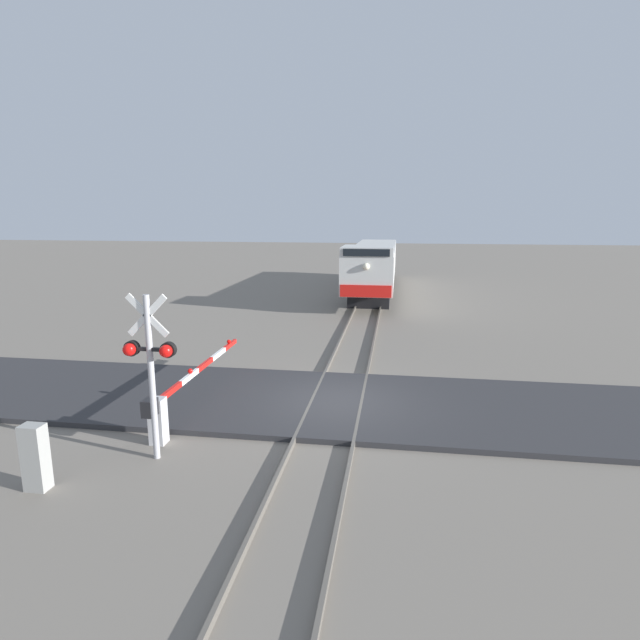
% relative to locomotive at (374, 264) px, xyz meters
% --- Properties ---
extents(ground_plane, '(160.00, 160.00, 0.00)m').
position_rel_locomotive_xyz_m(ground_plane, '(0.00, -21.53, -1.95)').
color(ground_plane, slate).
extents(rail_track_left, '(0.08, 80.00, 0.15)m').
position_rel_locomotive_xyz_m(rail_track_left, '(-0.72, -21.53, -1.88)').
color(rail_track_left, '#59544C').
rests_on(rail_track_left, ground_plane).
extents(rail_track_right, '(0.08, 80.00, 0.15)m').
position_rel_locomotive_xyz_m(rail_track_right, '(0.72, -21.53, -1.88)').
color(rail_track_right, '#59544C').
rests_on(rail_track_right, ground_plane).
extents(road_surface, '(36.00, 5.24, 0.15)m').
position_rel_locomotive_xyz_m(road_surface, '(0.00, -21.53, -1.88)').
color(road_surface, '#2D2D30').
rests_on(road_surface, ground_plane).
extents(locomotive, '(2.85, 18.03, 3.65)m').
position_rel_locomotive_xyz_m(locomotive, '(0.00, 0.00, 0.00)').
color(locomotive, black).
rests_on(locomotive, ground_plane).
extents(crossing_signal, '(1.18, 0.33, 3.78)m').
position_rel_locomotive_xyz_m(crossing_signal, '(-3.65, -25.38, 0.37)').
color(crossing_signal, '#ADADB2').
rests_on(crossing_signal, ground_plane).
extents(crossing_gate, '(0.36, 6.56, 1.25)m').
position_rel_locomotive_xyz_m(crossing_gate, '(-3.95, -23.69, -1.16)').
color(crossing_gate, silver).
rests_on(crossing_gate, ground_plane).
extents(utility_cabinet, '(0.45, 0.33, 1.38)m').
position_rel_locomotive_xyz_m(utility_cabinet, '(-5.39, -26.99, -1.26)').
color(utility_cabinet, '#999993').
rests_on(utility_cabinet, ground_plane).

